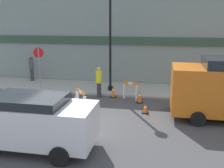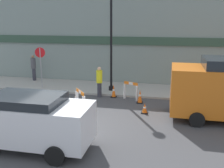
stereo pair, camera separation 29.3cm
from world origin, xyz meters
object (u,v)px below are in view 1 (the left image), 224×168
object	(u,v)px
stop_sign	(39,61)
person_pedestrian	(31,67)
person_worker	(99,81)
parked_car_1	(30,119)
streetlamp_post	(110,22)

from	to	relation	value
stop_sign	person_pedestrian	bearing A→B (deg)	-61.77
person_worker	person_pedestrian	size ratio (longest dim) A/B	0.97
parked_car_1	person_worker	bearing A→B (deg)	82.57
streetlamp_post	parked_car_1	size ratio (longest dim) A/B	1.45
streetlamp_post	stop_sign	size ratio (longest dim) A/B	2.51
stop_sign	person_worker	distance (m)	4.01
streetlamp_post	parked_car_1	bearing A→B (deg)	-99.47
person_worker	person_pedestrian	bearing A→B (deg)	-147.55
person_pedestrian	parked_car_1	bearing A→B (deg)	120.01
streetlamp_post	person_worker	bearing A→B (deg)	-110.05
stop_sign	person_worker	bearing A→B (deg)	154.67
person_pedestrian	person_worker	bearing A→B (deg)	157.25
stop_sign	person_pedestrian	xyz separation A→B (m)	(-1.38, 1.60, -0.69)
streetlamp_post	stop_sign	world-z (taller)	streetlamp_post
streetlamp_post	stop_sign	bearing A→B (deg)	-176.77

